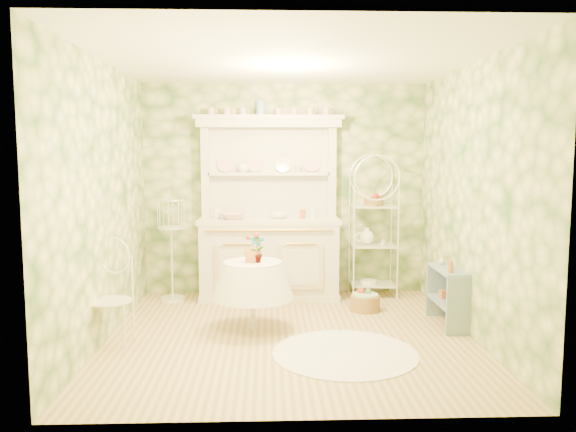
{
  "coord_description": "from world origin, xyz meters",
  "views": [
    {
      "loc": [
        -0.21,
        -5.44,
        1.8
      ],
      "look_at": [
        0.0,
        0.5,
        1.15
      ],
      "focal_mm": 35.0,
      "sensor_mm": 36.0,
      "label": 1
    }
  ],
  "objects_px": {
    "kitchen_dresser": "(269,208)",
    "bakers_rack": "(373,231)",
    "floor_basket": "(365,302)",
    "round_table": "(253,295)",
    "birdcage_stand": "(171,240)",
    "side_shelf": "(448,297)",
    "cafe_chair": "(110,296)"
  },
  "relations": [
    {
      "from": "round_table",
      "to": "floor_basket",
      "type": "xyz_separation_m",
      "value": [
        1.28,
        0.67,
        -0.27
      ]
    },
    {
      "from": "cafe_chair",
      "to": "floor_basket",
      "type": "bearing_deg",
      "value": 44.89
    },
    {
      "from": "cafe_chair",
      "to": "birdcage_stand",
      "type": "bearing_deg",
      "value": 101.34
    },
    {
      "from": "birdcage_stand",
      "to": "bakers_rack",
      "type": "bearing_deg",
      "value": 3.39
    },
    {
      "from": "kitchen_dresser",
      "to": "floor_basket",
      "type": "xyz_separation_m",
      "value": [
        1.11,
        -0.64,
        -1.04
      ]
    },
    {
      "from": "floor_basket",
      "to": "side_shelf",
      "type": "bearing_deg",
      "value": -37.35
    },
    {
      "from": "cafe_chair",
      "to": "floor_basket",
      "type": "distance_m",
      "value": 2.87
    },
    {
      "from": "side_shelf",
      "to": "round_table",
      "type": "height_order",
      "value": "round_table"
    },
    {
      "from": "kitchen_dresser",
      "to": "floor_basket",
      "type": "height_order",
      "value": "kitchen_dresser"
    },
    {
      "from": "side_shelf",
      "to": "cafe_chair",
      "type": "xyz_separation_m",
      "value": [
        -3.36,
        -0.59,
        0.2
      ]
    },
    {
      "from": "round_table",
      "to": "cafe_chair",
      "type": "xyz_separation_m",
      "value": [
        -1.31,
        -0.51,
        0.13
      ]
    },
    {
      "from": "bakers_rack",
      "to": "side_shelf",
      "type": "bearing_deg",
      "value": -63.28
    },
    {
      "from": "side_shelf",
      "to": "floor_basket",
      "type": "xyz_separation_m",
      "value": [
        -0.77,
        0.59,
        -0.2
      ]
    },
    {
      "from": "cafe_chair",
      "to": "birdcage_stand",
      "type": "distance_m",
      "value": 1.77
    },
    {
      "from": "bakers_rack",
      "to": "floor_basket",
      "type": "relative_size",
      "value": 5.24
    },
    {
      "from": "side_shelf",
      "to": "birdcage_stand",
      "type": "height_order",
      "value": "birdcage_stand"
    },
    {
      "from": "bakers_rack",
      "to": "round_table",
      "type": "relative_size",
      "value": 2.27
    },
    {
      "from": "kitchen_dresser",
      "to": "bakers_rack",
      "type": "height_order",
      "value": "kitchen_dresser"
    },
    {
      "from": "bakers_rack",
      "to": "cafe_chair",
      "type": "distance_m",
      "value": 3.39
    },
    {
      "from": "side_shelf",
      "to": "cafe_chair",
      "type": "relative_size",
      "value": 0.71
    },
    {
      "from": "kitchen_dresser",
      "to": "side_shelf",
      "type": "bearing_deg",
      "value": -33.23
    },
    {
      "from": "bakers_rack",
      "to": "floor_basket",
      "type": "height_order",
      "value": "bakers_rack"
    },
    {
      "from": "bakers_rack",
      "to": "floor_basket",
      "type": "xyz_separation_m",
      "value": [
        -0.22,
        -0.71,
        -0.73
      ]
    },
    {
      "from": "round_table",
      "to": "floor_basket",
      "type": "height_order",
      "value": "round_table"
    },
    {
      "from": "round_table",
      "to": "floor_basket",
      "type": "relative_size",
      "value": 2.31
    },
    {
      "from": "kitchen_dresser",
      "to": "cafe_chair",
      "type": "xyz_separation_m",
      "value": [
        -1.48,
        -1.82,
        -0.64
      ]
    },
    {
      "from": "round_table",
      "to": "birdcage_stand",
      "type": "xyz_separation_m",
      "value": [
        -1.03,
        1.23,
        0.39
      ]
    },
    {
      "from": "birdcage_stand",
      "to": "floor_basket",
      "type": "bearing_deg",
      "value": -13.52
    },
    {
      "from": "kitchen_dresser",
      "to": "bakers_rack",
      "type": "distance_m",
      "value": 1.36
    },
    {
      "from": "bakers_rack",
      "to": "side_shelf",
      "type": "distance_m",
      "value": 1.51
    },
    {
      "from": "side_shelf",
      "to": "birdcage_stand",
      "type": "relative_size",
      "value": 0.47
    },
    {
      "from": "kitchen_dresser",
      "to": "birdcage_stand",
      "type": "height_order",
      "value": "kitchen_dresser"
    }
  ]
}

